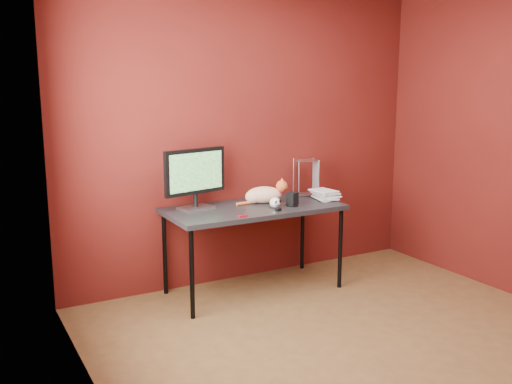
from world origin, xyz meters
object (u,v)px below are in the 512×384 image
cat (264,195)px  desk (254,212)px  monitor (195,176)px  book_stack (318,147)px  skull_mug (275,203)px  speaker (292,200)px

cat → desk: bearing=-130.6°
monitor → desk: bearing=-30.7°
cat → book_stack: bearing=8.7°
desk → monitor: monitor is taller
monitor → skull_mug: monitor is taller
speaker → cat: bearing=100.7°
skull_mug → speaker: (0.17, -0.01, 0.01)m
cat → speaker: size_ratio=3.91×
speaker → book_stack: 0.55m
cat → speaker: cat is taller
desk → cat: (0.15, 0.08, 0.13)m
cat → speaker: bearing=-35.4°
desk → skull_mug: (0.13, -0.13, 0.10)m
monitor → speaker: bearing=-33.7°
cat → skull_mug: size_ratio=4.96×
speaker → skull_mug: bearing=153.8°
cat → speaker: 0.27m
desk → book_stack: size_ratio=1.57×
monitor → cat: size_ratio=1.26×
monitor → speaker: 0.85m
skull_mug → speaker: size_ratio=0.79×
skull_mug → book_stack: size_ratio=0.10×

